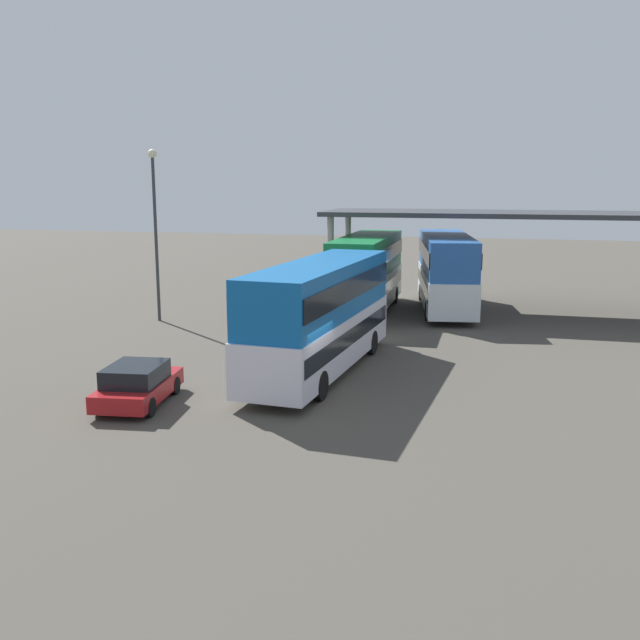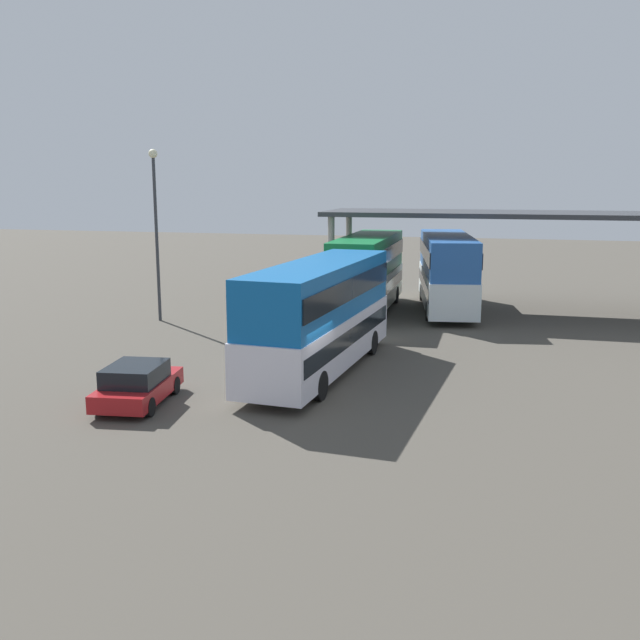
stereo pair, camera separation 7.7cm
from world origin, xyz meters
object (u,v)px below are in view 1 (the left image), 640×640
double_decker_mid_row (446,269)px  parked_hatchback (138,384)px  double_decker_near_canopy (367,271)px  lamppost_tall (155,216)px  double_decker_main (320,313)px

double_decker_mid_row → parked_hatchback: bearing=148.0°
double_decker_near_canopy → lamppost_tall: (-9.96, -4.93, 3.08)m
double_decker_main → lamppost_tall: (-10.46, 7.74, 3.09)m
double_decker_mid_row → double_decker_near_canopy: bearing=103.0°
double_decker_main → lamppost_tall: bearing=58.4°
double_decker_near_canopy → parked_hatchback: bearing=166.7°
double_decker_main → double_decker_near_canopy: bearing=7.2°
parked_hatchback → double_decker_near_canopy: bearing=-19.9°
double_decker_main → double_decker_near_canopy: (-0.50, 12.67, 0.01)m
double_decker_mid_row → lamppost_tall: lamppost_tall is taller
parked_hatchback → double_decker_near_canopy: 18.52m
double_decker_mid_row → lamppost_tall: bearing=106.2°
double_decker_main → double_decker_mid_row: double_decker_mid_row is taller
double_decker_near_canopy → lamppost_tall: 11.53m
double_decker_main → double_decker_mid_row: bearing=-9.4°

